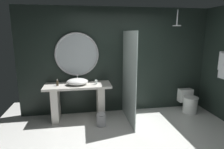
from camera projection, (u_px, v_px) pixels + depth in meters
back_wall_panel at (118, 61)px, 4.80m from camera, size 4.80×0.10×2.60m
vanity_counter at (78, 98)px, 4.46m from camera, size 1.51×0.59×0.84m
vessel_sink at (77, 82)px, 4.34m from camera, size 0.49×0.40×0.21m
tumbler_cup at (96, 82)px, 4.40m from camera, size 0.06×0.06×0.10m
soap_dispenser at (57, 83)px, 4.27m from camera, size 0.05×0.05×0.15m
round_wall_mirror at (77, 54)px, 4.51m from camera, size 1.04×0.04×1.04m
shower_glass_panel at (129, 78)px, 4.26m from camera, size 0.02×1.19×2.04m
rain_shower_head at (177, 24)px, 4.29m from camera, size 0.19×0.19×0.36m
toilet at (189, 102)px, 4.93m from camera, size 0.37×0.57×0.54m
waste_bin at (101, 119)px, 4.18m from camera, size 0.21×0.21×0.31m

